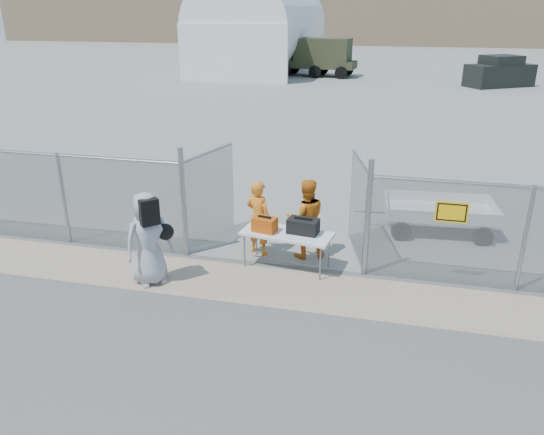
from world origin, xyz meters
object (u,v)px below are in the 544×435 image
(visitor, at_px, (148,239))
(folding_table, at_px, (287,250))
(security_worker_left, at_px, (259,218))
(utility_trailer, at_px, (439,215))
(security_worker_right, at_px, (306,219))

(visitor, bearing_deg, folding_table, -17.25)
(security_worker_left, relative_size, utility_trailer, 0.50)
(folding_table, bearing_deg, security_worker_left, 153.03)
(visitor, xyz_separation_m, utility_trailer, (5.82, 4.16, -0.55))
(security_worker_left, xyz_separation_m, security_worker_right, (1.06, 0.09, 0.04))
(folding_table, distance_m, utility_trailer, 4.35)
(folding_table, height_order, security_worker_right, security_worker_right)
(security_worker_right, distance_m, visitor, 3.44)
(security_worker_left, bearing_deg, security_worker_right, -153.24)
(visitor, distance_m, utility_trailer, 7.18)
(utility_trailer, bearing_deg, security_worker_right, -147.86)
(folding_table, xyz_separation_m, security_worker_right, (0.30, 0.63, 0.51))
(visitor, relative_size, utility_trailer, 0.56)
(visitor, bearing_deg, utility_trailer, -8.91)
(security_worker_right, xyz_separation_m, utility_trailer, (2.98, 2.23, -0.49))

